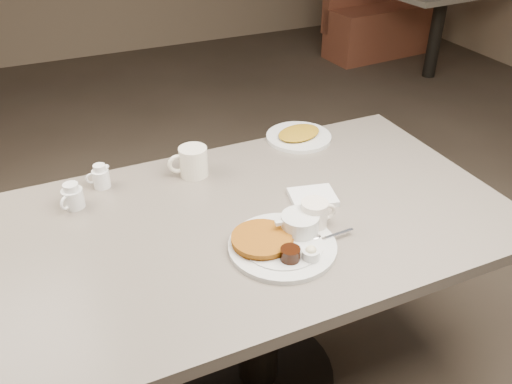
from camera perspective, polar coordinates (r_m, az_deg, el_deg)
name	(u,v)px	position (r m, az deg, el deg)	size (l,w,h in m)	color
diner_table	(259,259)	(1.71, 0.28, -7.11)	(1.50, 0.90, 0.75)	slate
main_plate	(283,240)	(1.47, 2.91, -5.08)	(0.37, 0.33, 0.07)	silver
coffee_mug_near	(315,215)	(1.53, 6.28, -2.43)	(0.11, 0.08, 0.09)	white
napkin	(313,197)	(1.68, 6.05, -0.54)	(0.16, 0.14, 0.02)	white
coffee_mug_far	(192,162)	(1.79, -6.79, 3.22)	(0.14, 0.11, 0.10)	white
creamer_left	(72,197)	(1.71, -18.95, -0.47)	(0.09, 0.09, 0.08)	white
creamer_right	(101,177)	(1.79, -16.21, 1.55)	(0.08, 0.07, 0.08)	white
hash_plate	(299,136)	(2.03, 4.57, 6.00)	(0.31, 0.31, 0.04)	silver
booth_back_right	(386,11)	(5.31, 13.62, 18.23)	(1.16, 1.33, 1.12)	brown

